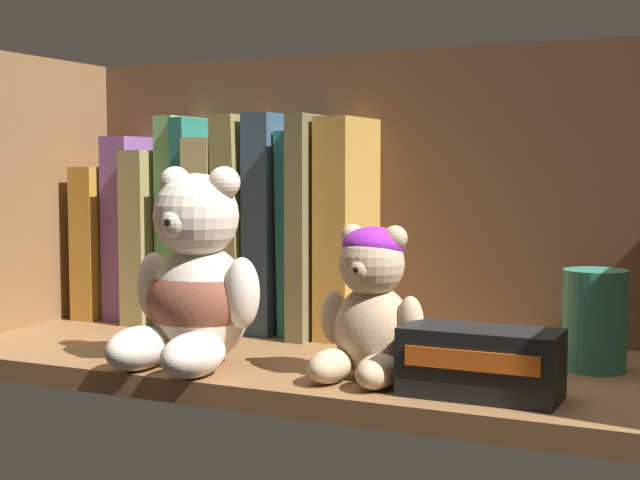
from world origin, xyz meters
The scene contains 18 objects.
shelf_board centered at (0.00, 0.00, 1.00)cm, with size 78.09×28.52×2.00cm, color brown.
shelf_back_panel centered at (0.00, 14.86, 15.79)cm, with size 80.49×1.20×31.59cm, color brown.
shelf_side_panel_left centered at (-39.85, 0.00, 15.79)cm, with size 1.60×30.92×31.59cm, color brown.
book_0 centered at (-36.01, 11.15, 10.74)cm, with size 3.08×12.00×17.47cm, color #AC782A.
book_1 centered at (-32.28, 11.15, 12.44)cm, with size 3.52×9.58×20.89cm, color #77498C.
book_2 centered at (-28.60, 11.15, 11.64)cm, with size 3.00×13.29×19.27cm, color olive.
book_3 centered at (-25.51, 11.15, 13.50)cm, with size 2.33×9.58×23.01cm, color #71B66F.
book_4 centered at (-23.06, 11.15, 13.37)cm, with size 1.71×10.96×22.75cm, color #20635B.
book_5 centered at (-20.14, 11.15, 12.25)cm, with size 3.28×13.71×20.49cm, color #C5B97A.
book_6 centered at (-16.74, 11.15, 13.41)cm, with size 2.67×13.57×22.82cm, color olive.
book_7 centered at (-13.46, 11.15, 13.49)cm, with size 3.04×12.25×22.97cm, color #324A5F.
book_8 centered at (-10.60, 11.15, 12.54)cm, with size 1.83×10.33×21.08cm, color #27756C.
book_9 centered at (-8.27, 11.15, 13.34)cm, with size 1.98×14.96×22.69cm, color brown.
book_10 centered at (-5.07, 11.15, 13.20)cm, with size 3.56×12.32×22.40cm, color #B98639.
teddy_bear_larger centered at (-11.80, -8.34, 8.87)cm, with size 12.78×13.38×17.47cm.
teddy_bear_smaller centered at (4.18, -6.92, 8.01)cm, with size 9.26×9.43×12.67cm.
pillar_candle centered at (20.41, 4.13, 6.33)cm, with size 5.48×5.48×8.66cm, color #2D7A66.
small_product_box centered at (14.07, -9.09, 4.63)cm, with size 11.90×5.60×5.25cm.
Camera 1 is at (31.93, -75.70, 19.18)cm, focal length 51.14 mm.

